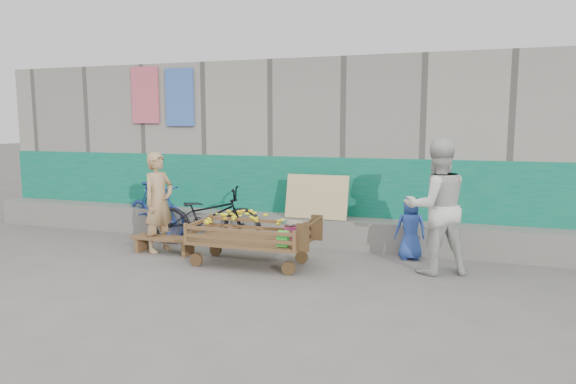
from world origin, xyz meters
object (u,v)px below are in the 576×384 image
(banana_cart, at_px, (247,229))
(woman, at_px, (436,207))
(bicycle_dark, at_px, (207,216))
(child, at_px, (410,228))
(vendor_man, at_px, (159,202))
(bench, at_px, (164,241))
(bicycle_blue, at_px, (156,210))

(banana_cart, bearing_deg, woman, 9.77)
(woman, xyz_separation_m, bicycle_dark, (-3.60, 0.52, -0.41))
(woman, xyz_separation_m, child, (-0.37, 0.58, -0.42))
(banana_cart, xyz_separation_m, vendor_man, (-1.58, 0.28, 0.25))
(bench, xyz_separation_m, vendor_man, (-0.14, 0.10, 0.57))
(bicycle_dark, bearing_deg, banana_cart, -146.41)
(vendor_man, bearing_deg, bicycle_blue, 49.71)
(vendor_man, bearing_deg, woman, -74.15)
(bench, xyz_separation_m, child, (3.55, 0.82, 0.27))
(banana_cart, xyz_separation_m, woman, (2.48, 0.43, 0.37))
(banana_cart, height_order, child, child)
(banana_cart, distance_m, bicycle_blue, 2.48)
(bicycle_blue, bearing_deg, bicycle_dark, -79.55)
(banana_cart, distance_m, bench, 1.49)
(bicycle_dark, height_order, bicycle_blue, bicycle_blue)
(bench, bearing_deg, bicycle_dark, 67.32)
(woman, height_order, child, woman)
(child, distance_m, bicycle_blue, 4.31)
(bench, distance_m, vendor_man, 0.60)
(banana_cart, distance_m, woman, 2.54)
(woman, bearing_deg, banana_cart, -15.17)
(banana_cart, bearing_deg, child, 25.44)
(vendor_man, relative_size, child, 1.67)
(banana_cart, xyz_separation_m, child, (2.11, 1.00, -0.05))
(woman, height_order, bicycle_dark, woman)
(bench, relative_size, bicycle_dark, 0.57)
(bicycle_dark, bearing_deg, bench, 141.12)
(bench, distance_m, bicycle_blue, 1.26)
(child, xyz_separation_m, bicycle_dark, (-3.23, -0.06, 0.01))
(banana_cart, xyz_separation_m, bicycle_dark, (-1.12, 0.95, -0.04))
(bench, xyz_separation_m, bicycle_blue, (-0.76, 0.96, 0.28))
(banana_cart, distance_m, bicycle_dark, 1.47)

